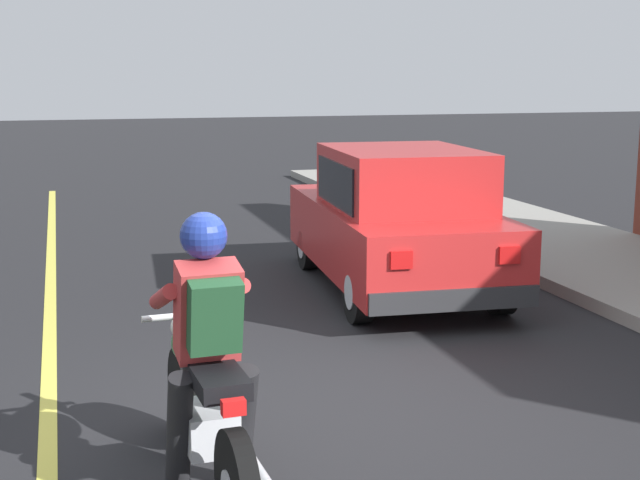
% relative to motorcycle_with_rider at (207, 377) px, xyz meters
% --- Properties ---
extents(ground_plane, '(80.00, 80.00, 0.00)m').
position_rel_motorcycle_with_rider_xyz_m(ground_plane, '(0.90, 0.78, -0.68)').
color(ground_plane, black).
extents(sidewalk_curb, '(2.60, 22.00, 0.14)m').
position_rel_motorcycle_with_rider_xyz_m(sidewalk_curb, '(5.60, 3.78, -0.61)').
color(sidewalk_curb, gray).
rests_on(sidewalk_curb, ground).
extents(lane_stripe, '(0.12, 19.80, 0.01)m').
position_rel_motorcycle_with_rider_xyz_m(lane_stripe, '(-0.90, 3.78, -0.67)').
color(lane_stripe, '#D1C64C').
rests_on(lane_stripe, ground).
extents(motorcycle_with_rider, '(0.57, 2.02, 1.62)m').
position_rel_motorcycle_with_rider_xyz_m(motorcycle_with_rider, '(0.00, 0.00, 0.00)').
color(motorcycle_with_rider, black).
rests_on(motorcycle_with_rider, ground).
extents(car_hatchback, '(1.90, 3.89, 1.57)m').
position_rel_motorcycle_with_rider_xyz_m(car_hatchback, '(2.73, 4.11, 0.09)').
color(car_hatchback, black).
rests_on(car_hatchback, ground).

